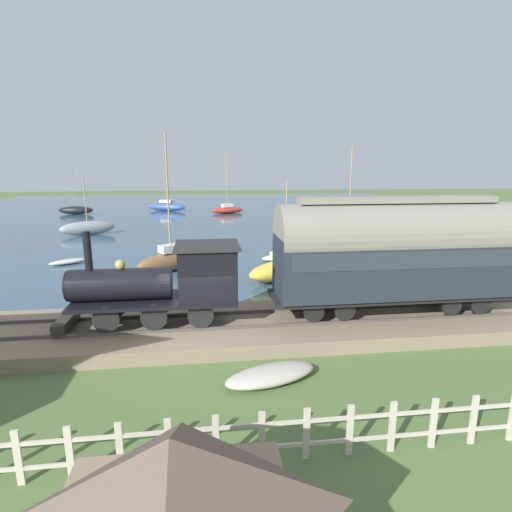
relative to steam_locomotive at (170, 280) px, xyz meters
name	(u,v)px	position (x,y,z in m)	size (l,w,h in m)	color
ground_plane	(198,343)	(-0.65, -0.93, -2.18)	(200.00, 200.00, 0.00)	#516B38
harbor_water	(203,212)	(42.52, -0.93, -2.17)	(80.00, 80.00, 0.01)	#38566B
rail_embankment	(198,329)	(0.00, -0.93, -1.93)	(4.45, 56.00, 0.62)	#84755B
steam_locomotive	(170,280)	(0.00, 0.00, 0.00)	(2.12, 6.37, 3.37)	black
passenger_coach	(394,250)	(0.00, -8.35, 0.87)	(2.39, 9.29, 4.46)	black
sailboat_yellow	(286,268)	(7.12, -5.66, -1.54)	(3.97, 5.14, 5.43)	gold
sailboat_gray	(88,228)	(24.30, 9.57, -1.51)	(3.16, 4.94, 5.50)	gray
sailboat_red	(227,209)	(41.06, -4.28, -1.65)	(3.31, 5.00, 8.54)	#B72D23
sailboat_blue	(167,206)	(45.12, 4.28, -1.50)	(3.72, 6.02, 9.22)	#335199
sailboat_navy	(347,249)	(12.17, -11.04, -1.58)	(4.22, 5.71, 7.42)	#192347
sailboat_black	(76,210)	(42.35, 16.01, -1.61)	(1.85, 4.66, 5.72)	black
sailboat_brown	(171,260)	(9.87, 0.83, -1.50)	(3.49, 4.28, 8.09)	brown
rowboat_off_pier	(278,258)	(11.63, -6.08, -1.95)	(1.37, 2.49, 0.43)	beige
rowboat_far_out	(95,280)	(7.55, 4.66, -1.97)	(1.82, 2.34, 0.40)	silver
rowboat_near_shore	(68,262)	(12.44, 7.62, -2.01)	(1.84, 2.31, 0.32)	beige
beached_dinghy	(271,375)	(-3.60, -3.07, -1.96)	(1.88, 3.00, 0.44)	#B7B2A3
picket_fence	(192,443)	(-6.78, -0.93, -1.57)	(0.06, 20.14, 1.20)	beige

